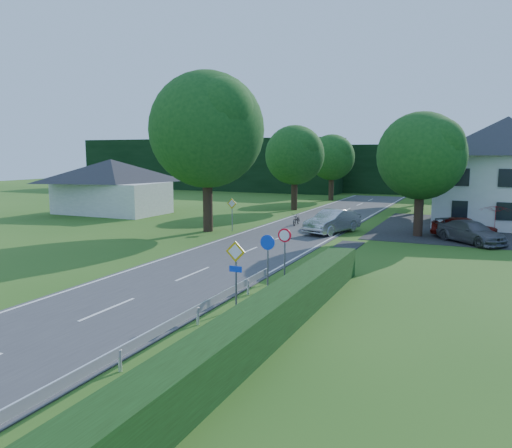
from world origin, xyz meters
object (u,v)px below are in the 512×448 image
at_px(parasol, 495,219).
at_px(moving_car, 332,221).
at_px(parked_car_red, 464,227).
at_px(motorcycle, 297,219).
at_px(parked_car_grey, 471,232).
at_px(streetlight, 417,171).

bearing_deg(parasol, moving_car, -155.87).
height_order(moving_car, parked_car_red, moving_car).
bearing_deg(moving_car, motorcycle, 161.16).
distance_m(moving_car, motorcycle, 4.63).
height_order(motorcycle, parked_car_red, parked_car_red).
distance_m(motorcycle, parked_car_red, 12.52).
distance_m(moving_car, parked_car_grey, 9.23).
bearing_deg(parked_car_red, streetlight, 69.70).
bearing_deg(moving_car, parasol, 41.95).
xyz_separation_m(streetlight, parked_car_grey, (3.87, -3.50, -3.72)).
distance_m(parked_car_grey, parasol, 5.29).
distance_m(parked_car_red, parasol, 3.65).
relative_size(moving_car, motorcycle, 2.78).
xyz_separation_m(parked_car_red, parked_car_grey, (0.47, -1.99, -0.03)).
bearing_deg(parked_car_red, parasol, -28.57).
distance_m(parked_car_red, parked_car_grey, 2.04).
relative_size(streetlight, parked_car_grey, 1.66).
bearing_deg(motorcycle, parked_car_red, -10.13).
distance_m(moving_car, parasol, 11.73).
bearing_deg(motorcycle, parasol, 2.70).
height_order(parked_car_grey, parasol, parasol).
bearing_deg(parked_car_grey, moving_car, 131.44).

